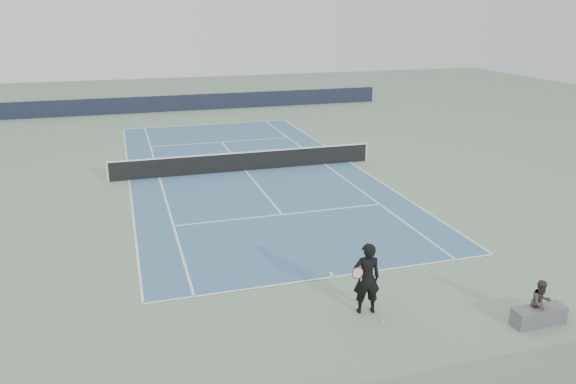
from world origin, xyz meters
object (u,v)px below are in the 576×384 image
object	(u,v)px
tennis_net	(245,161)
tennis_player	(367,278)
tennis_ball	(382,322)
spectator_bench	(540,309)

from	to	relation	value
tennis_net	tennis_player	xyz separation A→B (m)	(0.06, -13.95, 0.47)
tennis_net	tennis_ball	bearing A→B (deg)	-89.04
tennis_ball	tennis_net	bearing A→B (deg)	90.96
tennis_player	tennis_ball	bearing A→B (deg)	-74.40
tennis_player	tennis_ball	xyz separation A→B (m)	(0.18, -0.65, -0.94)
spectator_bench	tennis_net	bearing A→B (deg)	104.20
tennis_player	tennis_ball	distance (m)	1.16
tennis_ball	spectator_bench	size ratio (longest dim) A/B	0.05
tennis_net	spectator_bench	bearing A→B (deg)	-75.80
tennis_net	tennis_player	distance (m)	13.96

